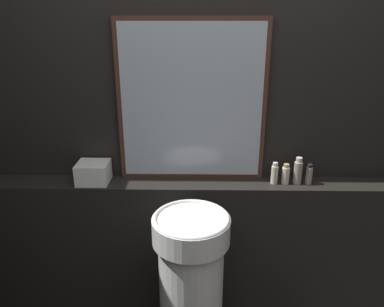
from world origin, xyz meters
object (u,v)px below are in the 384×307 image
Objects in this scene: shampoo_bottle at (275,174)px; towel_stack at (93,172)px; pedestal_sink at (191,289)px; conditioner_bottle at (286,175)px; lotion_bottle at (298,172)px; body_wash_bottle at (309,175)px; mirror at (192,103)px.

towel_stack is at bearing 180.00° from shampoo_bottle.
conditioner_bottle is at bearing 34.59° from pedestal_sink.
pedestal_sink is 7.28× the size of shampoo_bottle.
pedestal_sink is at bearing -141.95° from shampoo_bottle.
towel_stack and conditioner_bottle have the same top height.
shampoo_bottle is 0.80× the size of lotion_bottle.
conditioner_bottle is at bearing -180.00° from body_wash_bottle.
lotion_bottle is at bearing 0.00° from conditioner_bottle.
shampoo_bottle reaches higher than towel_stack.
pedestal_sink is at bearing -32.88° from towel_stack.
conditioner_bottle is 1.00× the size of body_wash_bottle.
lotion_bottle is at bearing 180.00° from body_wash_bottle.
mirror is 0.68m from conditioner_bottle.
towel_stack is 1.51× the size of body_wash_bottle.
shampoo_bottle is at bearing 0.00° from towel_stack.
towel_stack is 1.13× the size of lotion_bottle.
mirror reaches higher than shampoo_bottle.
conditioner_bottle is at bearing -180.00° from lotion_bottle.
mirror is 0.72m from lotion_bottle.
pedestal_sink is 7.81× the size of body_wash_bottle.
body_wash_bottle is (0.20, 0.00, -0.00)m from shampoo_bottle.
lotion_bottle is at bearing 0.00° from shampoo_bottle.
mirror is 7.11× the size of shampoo_bottle.
lotion_bottle reaches higher than towel_stack.
towel_stack is 1.24m from body_wash_bottle.
lotion_bottle is at bearing -7.17° from mirror.
mirror reaches higher than towel_stack.
lotion_bottle is (1.17, 0.00, 0.01)m from towel_stack.
pedestal_sink is 5.85× the size of lotion_bottle.
pedestal_sink is 0.85m from towel_stack.
shampoo_bottle reaches higher than body_wash_bottle.
conditioner_bottle is 0.07m from lotion_bottle.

